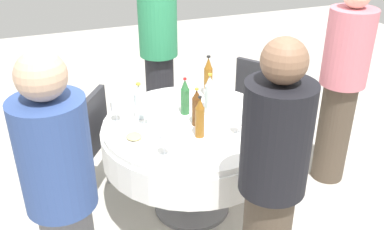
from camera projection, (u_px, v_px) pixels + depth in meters
ground_plane at (192, 207)px, 3.31m from camera, size 10.00×10.00×0.00m
dining_table at (192, 141)px, 3.04m from camera, size 1.25×1.25×0.74m
bottle_amber_far at (208, 77)px, 3.29m from camera, size 0.06×0.06×0.32m
bottle_amber_inner at (200, 118)px, 2.73m from camera, size 0.06×0.06×0.28m
bottle_brown_east at (197, 108)px, 2.88m from camera, size 0.06×0.06×0.27m
bottle_clear_rear at (210, 96)px, 3.00m from camera, size 0.07×0.07×0.31m
bottle_green_north at (185, 97)px, 3.02m from camera, size 0.06×0.06×0.27m
bottle_clear_left at (139, 102)px, 2.96m from camera, size 0.07×0.07×0.26m
wine_glass_rear at (164, 140)px, 2.55m from camera, size 0.07×0.07×0.15m
wine_glass_north at (144, 110)px, 2.88m from camera, size 0.06×0.06×0.15m
wine_glass_left at (209, 95)px, 3.11m from camera, size 0.07×0.07×0.14m
wine_glass_front at (239, 119)px, 2.77m from camera, size 0.06×0.06×0.15m
wine_glass_south at (116, 107)px, 2.92m from camera, size 0.07×0.07×0.16m
plate_south at (236, 112)px, 3.08m from camera, size 0.23×0.23×0.02m
plate_right at (198, 152)px, 2.61m from camera, size 0.24×0.24×0.02m
plate_outer at (163, 101)px, 3.24m from camera, size 0.23×0.23×0.02m
plate_west at (134, 138)px, 2.75m from camera, size 0.25×0.25×0.04m
folded_napkin at (173, 123)px, 2.93m from camera, size 0.22×0.22×0.02m
person_far at (62, 198)px, 2.09m from camera, size 0.34×0.34×1.58m
person_inner at (342, 84)px, 3.29m from camera, size 0.34×0.34×1.61m
person_east at (272, 182)px, 2.20m from camera, size 0.34×0.34×1.60m
person_rear at (159, 51)px, 3.88m from camera, size 0.34×0.34×1.65m
chair_left at (261, 96)px, 3.86m from camera, size 0.56×0.56×0.87m
chair_front at (83, 137)px, 3.22m from camera, size 0.55×0.55×0.87m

